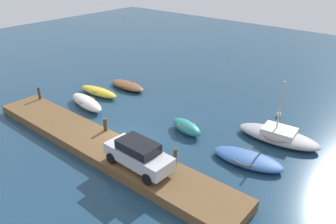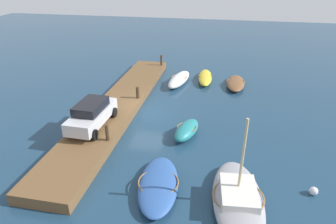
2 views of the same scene
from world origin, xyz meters
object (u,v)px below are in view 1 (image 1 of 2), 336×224
mooring_post_west (39,93)px  parked_car (139,154)px  rowboat_white (87,102)px  marker_buoy (279,114)px  dinghy_teal (187,127)px  rowboat_yellow (98,92)px  motorboat_blue (248,159)px  rowboat_brown (127,85)px  mooring_post_mid_east (175,156)px  sailboat_grey (278,135)px  mooring_post_mid_west (105,125)px

mooring_post_west → parked_car: 13.11m
rowboat_white → marker_buoy: (13.02, 8.52, -0.22)m
dinghy_teal → mooring_post_west: bearing=-146.6°
dinghy_teal → parked_car: parked_car is taller
rowboat_yellow → motorboat_blue: rowboat_yellow is taller
marker_buoy → rowboat_brown: bearing=-165.3°
rowboat_brown → parked_car: parked_car is taller
motorboat_blue → mooring_post_mid_east: (-2.79, -3.62, 0.84)m
motorboat_blue → rowboat_white: bearing=177.6°
dinghy_teal → rowboat_white: size_ratio=0.66×
parked_car → marker_buoy: 12.83m
mooring_post_west → rowboat_white: bearing=36.5°
sailboat_grey → mooring_post_west: 19.06m
rowboat_yellow → motorboat_blue: 15.35m
mooring_post_west → parked_car: bearing=-6.7°
rowboat_white → mooring_post_mid_west: mooring_post_mid_west is taller
dinghy_teal → mooring_post_mid_west: (-3.76, -4.25, 0.66)m
sailboat_grey → parked_car: 10.02m
mooring_post_mid_east → rowboat_brown: bearing=147.9°
rowboat_yellow → rowboat_white: bearing=-65.1°
dinghy_teal → sailboat_grey: bearing=43.1°
mooring_post_west → mooring_post_mid_east: bearing=0.0°
sailboat_grey → marker_buoy: bearing=106.9°
rowboat_brown → motorboat_blue: 14.93m
mooring_post_mid_east → parked_car: bearing=-132.7°
dinghy_teal → parked_car: 5.96m
dinghy_teal → parked_car: size_ratio=0.70×
sailboat_grey → mooring_post_mid_east: (-3.15, -7.32, 0.71)m
rowboat_white → marker_buoy: rowboat_white is taller
mooring_post_mid_east → rowboat_yellow: bearing=159.9°
rowboat_yellow → marker_buoy: rowboat_yellow is taller
rowboat_white → marker_buoy: 15.56m
rowboat_brown → mooring_post_west: mooring_post_west is taller
rowboat_white → sailboat_grey: (14.45, 5.00, 0.00)m
parked_car → sailboat_grey: bearing=64.5°
sailboat_grey → mooring_post_west: (-17.58, -7.32, 0.72)m
motorboat_blue → marker_buoy: motorboat_blue is taller
sailboat_grey → marker_buoy: 3.80m
dinghy_teal → mooring_post_west: mooring_post_west is taller
mooring_post_west → marker_buoy: bearing=33.9°
rowboat_yellow → marker_buoy: 15.57m
parked_car → marker_buoy: (3.14, 12.37, -1.27)m
sailboat_grey → rowboat_brown: bearing=174.7°
mooring_post_mid_west → rowboat_yellow: bearing=144.5°
sailboat_grey → motorboat_blue: size_ratio=1.24×
mooring_post_west → marker_buoy: mooring_post_west is taller
mooring_post_west → marker_buoy: (16.15, 10.84, -0.94)m
rowboat_yellow → marker_buoy: size_ratio=10.88×
rowboat_yellow → mooring_post_mid_west: mooring_post_mid_west is taller
rowboat_brown → mooring_post_west: (-2.76, -7.33, 0.84)m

